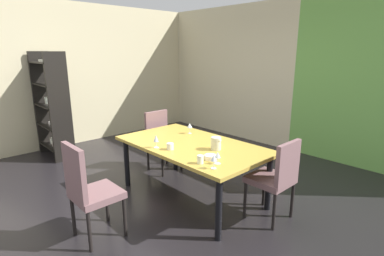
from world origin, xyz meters
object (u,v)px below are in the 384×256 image
at_px(dining_table, 192,149).
at_px(chair_left_far, 161,137).
at_px(wine_glass_corner, 214,159).
at_px(serving_bowl_left, 210,157).
at_px(cup_near_shelf, 200,159).
at_px(chair_right_far, 277,176).
at_px(wine_glass_near_window, 218,155).
at_px(chair_head_near, 88,188).
at_px(cup_rear, 170,146).
at_px(wine_glass_west, 156,139).
at_px(display_shelf, 52,106).
at_px(pitcher_east, 216,143).
at_px(wine_glass_center, 190,126).

bearing_deg(dining_table, chair_left_far, 163.72).
relative_size(dining_table, wine_glass_corner, 13.46).
relative_size(serving_bowl_left, cup_near_shelf, 1.52).
relative_size(chair_right_far, wine_glass_corner, 6.60).
height_order(wine_glass_near_window, cup_near_shelf, wine_glass_near_window).
xyz_separation_m(wine_glass_corner, serving_bowl_left, (-0.20, 0.17, -0.08)).
distance_m(chair_head_near, cup_rear, 1.05).
bearing_deg(cup_rear, wine_glass_west, -155.55).
bearing_deg(cup_near_shelf, wine_glass_near_window, 45.33).
height_order(chair_right_far, wine_glass_corner, chair_right_far).
xyz_separation_m(wine_glass_near_window, cup_near_shelf, (-0.13, -0.13, -0.05)).
xyz_separation_m(chair_head_near, cup_near_shelf, (0.59, 0.97, 0.21)).
distance_m(display_shelf, cup_near_shelf, 3.46).
bearing_deg(wine_glass_near_window, dining_table, 158.19).
height_order(chair_left_far, chair_right_far, chair_right_far).
bearing_deg(serving_bowl_left, dining_table, 156.66).
relative_size(dining_table, chair_right_far, 2.04).
bearing_deg(pitcher_east, chair_right_far, 20.03).
distance_m(chair_left_far, display_shelf, 2.14).
bearing_deg(chair_right_far, wine_glass_west, 120.69).
distance_m(chair_head_near, display_shelf, 2.95).
distance_m(cup_near_shelf, cup_rear, 0.57).
bearing_deg(display_shelf, chair_head_near, -13.02).
bearing_deg(wine_glass_west, wine_glass_center, 104.83).
height_order(dining_table, wine_glass_center, wine_glass_center).
distance_m(dining_table, wine_glass_near_window, 0.75).
bearing_deg(chair_left_far, pitcher_east, 79.95).
relative_size(chair_left_far, wine_glass_center, 6.27).
bearing_deg(display_shelf, wine_glass_corner, 4.89).
distance_m(dining_table, wine_glass_center, 0.52).
xyz_separation_m(chair_right_far, wine_glass_corner, (-0.30, -0.70, 0.30)).
distance_m(chair_head_near, pitcher_east, 1.50).
bearing_deg(wine_glass_center, display_shelf, -157.89).
distance_m(chair_head_near, wine_glass_near_window, 1.33).
bearing_deg(wine_glass_corner, chair_right_far, 67.15).
height_order(wine_glass_center, cup_rear, wine_glass_center).
bearing_deg(chair_left_far, dining_table, 73.72).
distance_m(wine_glass_center, pitcher_east, 0.78).
xyz_separation_m(wine_glass_near_window, serving_bowl_left, (-0.14, 0.04, -0.07)).
xyz_separation_m(serving_bowl_left, cup_rear, (-0.56, -0.11, 0.01)).
xyz_separation_m(wine_glass_near_window, cup_rear, (-0.69, -0.07, -0.05)).
xyz_separation_m(chair_left_far, chair_right_far, (2.08, 0.00, 0.00)).
relative_size(wine_glass_corner, wine_glass_near_window, 1.11).
distance_m(chair_left_far, pitcher_east, 1.45).
height_order(display_shelf, wine_glass_center, display_shelf).
height_order(chair_right_far, display_shelf, display_shelf).
xyz_separation_m(dining_table, display_shelf, (-2.88, -0.71, 0.26)).
relative_size(chair_head_near, serving_bowl_left, 7.56).
distance_m(dining_table, chair_left_far, 1.09).
relative_size(chair_left_far, display_shelf, 0.50).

